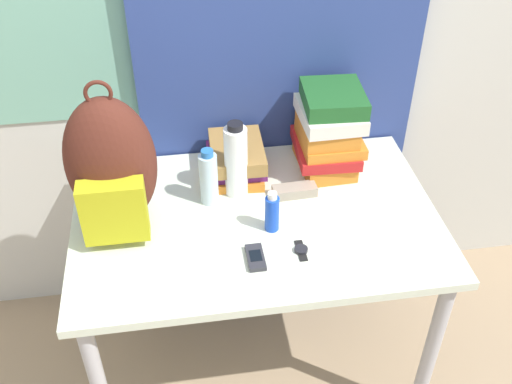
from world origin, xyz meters
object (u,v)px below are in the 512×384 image
at_px(sports_bottle, 236,161).
at_px(sunglasses_case, 295,191).
at_px(book_stack_left, 235,159).
at_px(backpack, 111,168).
at_px(sunscreen_bottle, 272,213).
at_px(wristwatch, 301,250).
at_px(cell_phone, 256,257).
at_px(book_stack_center, 328,131).
at_px(water_bottle, 209,178).

bearing_deg(sports_bottle, sunglasses_case, -13.61).
height_order(book_stack_left, sports_bottle, sports_bottle).
bearing_deg(backpack, sunglasses_case, 4.83).
distance_m(sports_bottle, sunscreen_bottle, 0.23).
height_order(sports_bottle, sunglasses_case, sports_bottle).
bearing_deg(wristwatch, sunglasses_case, 82.76).
bearing_deg(backpack, sports_bottle, 13.82).
bearing_deg(sunscreen_bottle, cell_phone, -118.86).
bearing_deg(backpack, sunscreen_bottle, -12.72).
bearing_deg(wristwatch, sports_bottle, 116.31).
xyz_separation_m(backpack, book_stack_center, (0.73, 0.20, -0.06)).
xyz_separation_m(sports_bottle, sunscreen_bottle, (0.09, -0.20, -0.07)).
xyz_separation_m(book_stack_center, water_bottle, (-0.43, -0.14, -0.05)).
relative_size(water_bottle, sports_bottle, 0.75).
bearing_deg(cell_phone, water_bottle, 110.23).
bearing_deg(sunscreen_bottle, backpack, 167.28).
bearing_deg(backpack, book_stack_center, 15.38).
relative_size(book_stack_center, water_bottle, 1.47).
bearing_deg(sunglasses_case, cell_phone, -121.73).
xyz_separation_m(book_stack_left, sunscreen_bottle, (0.08, -0.32, 0.01)).
height_order(book_stack_left, sunglasses_case, book_stack_left).
relative_size(backpack, book_stack_left, 1.94).
distance_m(book_stack_left, wristwatch, 0.46).
xyz_separation_m(backpack, book_stack_left, (0.40, 0.21, -0.16)).
distance_m(book_stack_center, water_bottle, 0.46).
bearing_deg(sunscreen_bottle, sunglasses_case, 56.01).
relative_size(book_stack_center, sports_bottle, 1.10).
bearing_deg(book_stack_left, sunscreen_bottle, -76.18).
bearing_deg(backpack, water_bottle, 11.70).
xyz_separation_m(water_bottle, cell_phone, (0.11, -0.30, -0.09)).
relative_size(backpack, sunscreen_bottle, 3.47).
distance_m(sports_bottle, cell_phone, 0.36).
distance_m(water_bottle, sunglasses_case, 0.30).
height_order(sports_bottle, wristwatch, sports_bottle).
height_order(book_stack_left, wristwatch, book_stack_left).
relative_size(sunscreen_bottle, cell_phone, 1.35).
height_order(sunscreen_bottle, wristwatch, sunscreen_bottle).
bearing_deg(water_bottle, wristwatch, -48.31).
bearing_deg(cell_phone, backpack, 149.51).
bearing_deg(cell_phone, sunscreen_bottle, 61.14).
bearing_deg(wristwatch, book_stack_center, 67.00).
xyz_separation_m(backpack, sunscreen_bottle, (0.48, -0.11, -0.15)).
distance_m(book_stack_center, sunglasses_case, 0.25).
height_order(water_bottle, wristwatch, water_bottle).
bearing_deg(sunglasses_case, water_bottle, 177.67).
distance_m(backpack, book_stack_left, 0.48).
distance_m(sunscreen_bottle, sunglasses_case, 0.20).
bearing_deg(cell_phone, wristwatch, 5.87).
bearing_deg(wristwatch, book_stack_left, 109.03).
bearing_deg(wristwatch, water_bottle, 131.69).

